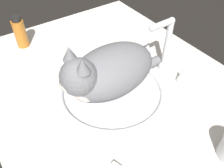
{
  "coord_description": "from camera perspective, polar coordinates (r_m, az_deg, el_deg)",
  "views": [
    {
      "loc": [
        43.03,
        -32.72,
        58.22
      ],
      "look_at": [
        -1.0,
        -2.56,
        7.0
      ],
      "focal_mm": 37.79,
      "sensor_mm": 36.0,
      "label": 1
    }
  ],
  "objects": [
    {
      "name": "countertop",
      "position": [
        0.78,
        1.96,
        -2.59
      ],
      "size": [
        111.53,
        78.95,
        3.0
      ],
      "primitive_type": "cube",
      "color": "silver",
      "rests_on": "ground"
    },
    {
      "name": "sink_basin",
      "position": [
        0.76,
        -0.0,
        -1.59
      ],
      "size": [
        35.91,
        35.91,
        2.47
      ],
      "color": "white",
      "rests_on": "countertop"
    },
    {
      "name": "faucet",
      "position": [
        0.83,
        12.55,
        7.76
      ],
      "size": [
        21.14,
        11.07,
        20.13
      ],
      "color": "silver",
      "rests_on": "countertop"
    },
    {
      "name": "cat",
      "position": [
        0.69,
        -1.42,
        2.94
      ],
      "size": [
        18.89,
        37.11,
        18.65
      ],
      "color": "slate",
      "rests_on": "sink_basin"
    },
    {
      "name": "amber_bottle",
      "position": [
        1.01,
        -21.35,
        11.53
      ],
      "size": [
        4.67,
        4.67,
        12.83
      ],
      "color": "#B2661E",
      "rests_on": "countertop"
    }
  ]
}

